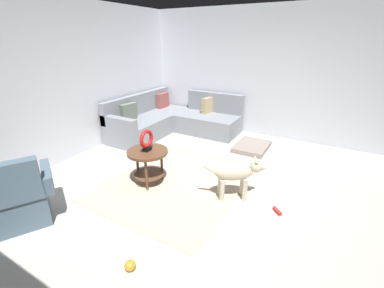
# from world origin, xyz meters

# --- Properties ---
(ground_plane) EXTENTS (6.00, 6.00, 0.10)m
(ground_plane) POSITION_xyz_m (0.00, 0.00, -0.05)
(ground_plane) COLOR #B7B2A8
(wall_back) EXTENTS (6.00, 0.12, 2.70)m
(wall_back) POSITION_xyz_m (0.00, 2.94, 1.35)
(wall_back) COLOR silver
(wall_back) RESTS_ON ground_plane
(wall_right) EXTENTS (0.12, 6.00, 2.70)m
(wall_right) POSITION_xyz_m (2.94, 0.00, 1.35)
(wall_right) COLOR silver
(wall_right) RESTS_ON ground_plane
(area_rug) EXTENTS (2.30, 1.90, 0.01)m
(area_rug) POSITION_xyz_m (0.15, 0.70, 0.01)
(area_rug) COLOR #BCAD93
(area_rug) RESTS_ON ground_plane
(sectional_couch) EXTENTS (2.20, 2.25, 0.88)m
(sectional_couch) POSITION_xyz_m (1.99, 2.01, 0.29)
(sectional_couch) COLOR gray
(sectional_couch) RESTS_ON ground_plane
(armchair) EXTENTS (0.99, 0.91, 0.88)m
(armchair) POSITION_xyz_m (-1.55, 1.82, 0.32)
(armchair) COLOR #4C6070
(armchair) RESTS_ON ground_plane
(side_table) EXTENTS (0.60, 0.60, 0.54)m
(side_table) POSITION_xyz_m (-0.07, 1.06, 0.42)
(side_table) COLOR brown
(side_table) RESTS_ON ground_plane
(torus_sculpture) EXTENTS (0.28, 0.08, 0.33)m
(torus_sculpture) POSITION_xyz_m (-0.07, 1.06, 0.71)
(torus_sculpture) COLOR black
(torus_sculpture) RESTS_ON side_table
(dog_bed_mat) EXTENTS (0.80, 0.60, 0.09)m
(dog_bed_mat) POSITION_xyz_m (1.98, 0.08, 0.04)
(dog_bed_mat) COLOR gray
(dog_bed_mat) RESTS_ON ground_plane
(dog) EXTENTS (0.50, 0.74, 0.63)m
(dog) POSITION_xyz_m (0.21, -0.23, 0.38)
(dog) COLOR beige
(dog) RESTS_ON ground_plane
(dog_toy_ball) EXTENTS (0.11, 0.11, 0.11)m
(dog_toy_ball) POSITION_xyz_m (-1.44, 0.21, 0.05)
(dog_toy_ball) COLOR orange
(dog_toy_ball) RESTS_ON ground_plane
(dog_toy_rope) EXTENTS (0.14, 0.14, 0.05)m
(dog_toy_rope) POSITION_xyz_m (0.15, -0.82, 0.03)
(dog_toy_rope) COLOR red
(dog_toy_rope) RESTS_ON ground_plane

